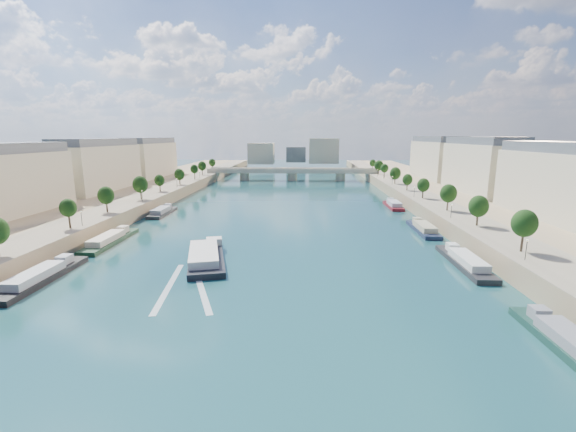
{
  "coord_description": "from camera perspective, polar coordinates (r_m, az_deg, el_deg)",
  "views": [
    {
      "loc": [
        8.53,
        -30.21,
        29.38
      ],
      "look_at": [
        3.39,
        86.03,
        5.0
      ],
      "focal_mm": 24.0,
      "sensor_mm": 36.0,
      "label": 1
    }
  ],
  "objects": [
    {
      "name": "trees_right",
      "position": [
        148.91,
        20.74,
        3.77
      ],
      "size": [
        4.8,
        268.8,
        8.26
      ],
      "color": "#382B1E",
      "rests_on": "ground"
    },
    {
      "name": "trees_left",
      "position": [
        147.9,
        -22.98,
        3.55
      ],
      "size": [
        4.8,
        268.8,
        8.26
      ],
      "color": "#382B1E",
      "rests_on": "ground"
    },
    {
      "name": "quay_left",
      "position": [
        155.44,
        -28.72,
        0.4
      ],
      "size": [
        44.0,
        520.0,
        5.0
      ],
      "primitive_type": "cube",
      "color": "#9E8460",
      "rests_on": "ground"
    },
    {
      "name": "lamps_left",
      "position": [
        136.53,
        -24.07,
        1.7
      ],
      "size": [
        0.36,
        200.36,
        4.28
      ],
      "color": "black",
      "rests_on": "ground"
    },
    {
      "name": "pave_right",
      "position": [
        141.05,
        22.59,
        0.98
      ],
      "size": [
        14.0,
        520.0,
        0.1
      ],
      "primitive_type": "cube",
      "color": "gray",
      "rests_on": "quay_right"
    },
    {
      "name": "moored_barges_right",
      "position": [
        97.1,
        24.94,
        -6.4
      ],
      "size": [
        5.0,
        165.16,
        3.6
      ],
      "color": "black",
      "rests_on": "ground"
    },
    {
      "name": "buildings_left",
      "position": [
        170.7,
        -30.88,
        5.83
      ],
      "size": [
        16.0,
        226.0,
        23.2
      ],
      "color": "#C4B697",
      "rests_on": "ground"
    },
    {
      "name": "lamps_right",
      "position": [
        143.81,
        20.32,
        2.46
      ],
      "size": [
        0.36,
        200.36,
        4.28
      ],
      "color": "black",
      "rests_on": "ground"
    },
    {
      "name": "buildings_right",
      "position": [
        161.98,
        30.85,
        5.59
      ],
      "size": [
        16.0,
        226.0,
        23.2
      ],
      "color": "#C4B697",
      "rests_on": "ground"
    },
    {
      "name": "tour_barge",
      "position": [
        94.82,
        -12.08,
        -5.82
      ],
      "size": [
        14.65,
        28.93,
        3.79
      ],
      "rotation": [
        0.0,
        0.0,
        0.25
      ],
      "color": "black",
      "rests_on": "ground"
    },
    {
      "name": "moored_barges_left",
      "position": [
        99.39,
        -30.77,
        -6.58
      ],
      "size": [
        5.0,
        155.42,
        3.6
      ],
      "color": "#191734",
      "rests_on": "ground"
    },
    {
      "name": "pave_left",
      "position": [
        147.79,
        -23.84,
        1.34
      ],
      "size": [
        14.0,
        520.0,
        0.1
      ],
      "primitive_type": "cube",
      "color": "gray",
      "rests_on": "quay_left"
    },
    {
      "name": "wake",
      "position": [
        80.16,
        -15.03,
        -10.08
      ],
      "size": [
        13.99,
        25.94,
        0.04
      ],
      "color": "silver",
      "rests_on": "ground"
    },
    {
      "name": "bridge",
      "position": [
        257.58,
        0.63,
        6.42
      ],
      "size": [
        112.0,
        12.0,
        8.15
      ],
      "color": "#C1B79E",
      "rests_on": "ground"
    },
    {
      "name": "skyline",
      "position": [
        350.08,
        1.68,
        9.42
      ],
      "size": [
        79.0,
        42.0,
        22.0
      ],
      "color": "#C4B697",
      "rests_on": "ground"
    },
    {
      "name": "quay_right",
      "position": [
        147.33,
        28.0,
        -0.08
      ],
      "size": [
        44.0,
        520.0,
        5.0
      ],
      "primitive_type": "cube",
      "color": "#9E8460",
      "rests_on": "ground"
    },
    {
      "name": "ground",
      "position": [
        133.76,
        -1.19,
        -0.86
      ],
      "size": [
        700.0,
        700.0,
        0.0
      ],
      "primitive_type": "plane",
      "color": "#0B2E34",
      "rests_on": "ground"
    }
  ]
}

